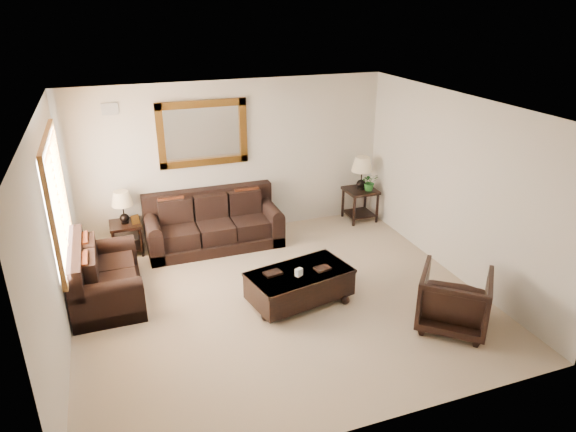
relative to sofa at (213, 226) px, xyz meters
name	(u,v)px	position (x,y,z in m)	size (l,w,h in m)	color
room	(279,211)	(0.49, -2.06, 1.02)	(5.51, 5.01, 2.71)	tan
window	(58,198)	(-2.21, -1.16, 1.22)	(0.07, 1.96, 1.66)	white
mirror	(203,134)	(0.00, 0.41, 1.52)	(1.50, 0.06, 1.10)	#532B10
air_vent	(110,109)	(-1.41, 0.42, 2.02)	(0.25, 0.02, 0.18)	#999999
sofa	(213,226)	(0.00, 0.00, 0.00)	(2.23, 0.96, 0.91)	black
loveseat	(102,279)	(-1.83, -1.22, -0.01)	(0.92, 1.55, 0.87)	black
end_table_left	(124,214)	(-1.41, 0.15, 0.38)	(0.50, 0.50, 1.09)	black
end_table_right	(361,179)	(2.85, 0.12, 0.48)	(0.56, 0.56, 1.24)	black
coffee_table	(300,283)	(0.73, -2.20, -0.04)	(1.52, 1.02, 0.59)	black
armchair	(455,297)	(2.37, -3.41, 0.10)	(0.84, 0.79, 0.86)	black
potted_plant	(370,184)	(2.98, 0.02, 0.41)	(0.30, 0.33, 0.26)	#1F561D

